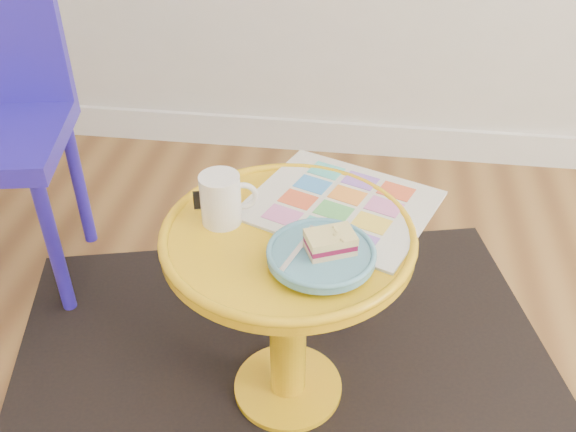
# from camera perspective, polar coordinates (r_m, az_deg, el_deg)

# --- Properties ---
(room_walls) EXTENTS (4.00, 4.00, 4.00)m
(room_walls) POSITION_cam_1_polar(r_m,az_deg,el_deg) (1.66, -12.31, -8.96)
(room_walls) COLOR silver
(room_walls) RESTS_ON ground
(rug) EXTENTS (1.53, 1.39, 0.01)m
(rug) POSITION_cam_1_polar(r_m,az_deg,el_deg) (1.55, -0.00, -15.13)
(rug) COLOR black
(rug) RESTS_ON ground
(side_table) EXTENTS (0.49, 0.49, 0.46)m
(side_table) POSITION_cam_1_polar(r_m,az_deg,el_deg) (1.31, 0.00, -6.05)
(side_table) COLOR gold
(side_table) RESTS_ON ground
(newspaper) EXTENTS (0.43, 0.40, 0.01)m
(newspaper) POSITION_cam_1_polar(r_m,az_deg,el_deg) (1.30, 4.70, 1.04)
(newspaper) COLOR silver
(newspaper) RESTS_ON side_table
(mug) EXTENTS (0.11, 0.08, 0.10)m
(mug) POSITION_cam_1_polar(r_m,az_deg,el_deg) (1.23, -5.91, 1.63)
(mug) COLOR white
(mug) RESTS_ON side_table
(plate) EXTENTS (0.19, 0.19, 0.02)m
(plate) POSITION_cam_1_polar(r_m,az_deg,el_deg) (1.14, 2.97, -3.48)
(plate) COLOR #5192AD
(plate) RESTS_ON newspaper
(cake_slice) EXTENTS (0.10, 0.09, 0.04)m
(cake_slice) POSITION_cam_1_polar(r_m,az_deg,el_deg) (1.13, 3.79, -2.33)
(cake_slice) COLOR #D3BC8C
(cake_slice) RESTS_ON plate
(fork) EXTENTS (0.06, 0.14, 0.00)m
(fork) POSITION_cam_1_polar(r_m,az_deg,el_deg) (1.14, 1.09, -2.79)
(fork) COLOR silver
(fork) RESTS_ON plate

